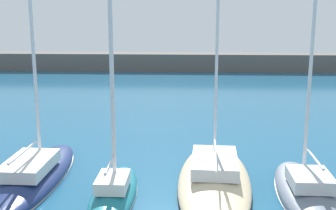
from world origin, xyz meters
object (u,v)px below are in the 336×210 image
Objects in this scene: sailboat_navy_nearest at (32,174)px; sailboat_teal_second at (114,190)px; sailboat_sand_third at (214,178)px; sailboat_slate_fourth at (308,191)px.

sailboat_teal_second is (4.00, -1.60, 0.00)m from sailboat_navy_nearest.
sailboat_slate_fourth is at bearing -106.54° from sailboat_sand_third.
sailboat_slate_fourth is at bearing -94.12° from sailboat_navy_nearest.
sailboat_sand_third is (8.24, 0.09, -0.08)m from sailboat_navy_nearest.
sailboat_navy_nearest is at bearing 93.42° from sailboat_sand_third.
sailboat_navy_nearest is 12.08m from sailboat_slate_fourth.
sailboat_slate_fourth is at bearing -87.10° from sailboat_teal_second.
sailboat_sand_third is at bearing 71.63° from sailboat_slate_fourth.
sailboat_sand_third reaches higher than sailboat_teal_second.
sailboat_sand_third is at bearing -68.00° from sailboat_teal_second.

